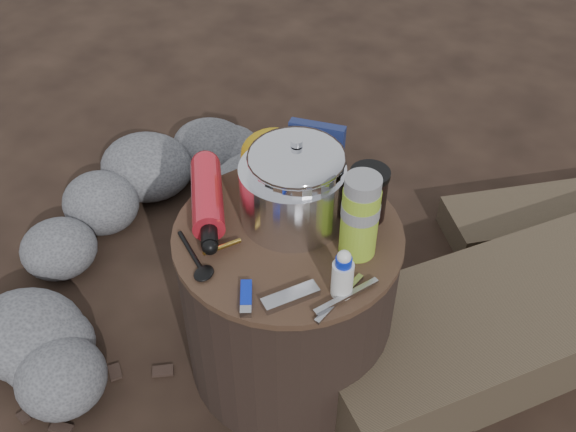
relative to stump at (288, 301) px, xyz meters
The scene contains 15 objects.
ground 0.22m from the stump, ahead, with size 60.00×60.00×0.00m, color black.
stump is the anchor object (origin of this frame).
rock_ring 0.51m from the stump, 163.25° to the left, with size 0.51×1.10×0.22m, color #535358, non-canonical shape.
foil_windscreen 0.29m from the stump, 107.64° to the left, with size 0.21×0.21×0.13m, color silver.
camping_pot 0.31m from the stump, 98.12° to the left, with size 0.19×0.19×0.19m, color silver.
fuel_bottle 0.31m from the stump, behind, with size 0.07×0.27×0.07m, color red, non-canonical shape.
thermos 0.34m from the stump, ahead, with size 0.07×0.07×0.18m, color #95BE2B.
travel_mug 0.32m from the stump, 45.54° to the left, with size 0.08×0.08×0.12m, color black.
stuff_sack 0.33m from the stump, 123.95° to the left, with size 0.18×0.14×0.12m, color gold.
food_pouch 0.34m from the stump, 97.53° to the left, with size 0.12×0.03×0.15m, color navy.
lighter 0.29m from the stump, 86.60° to the right, with size 0.02×0.08×0.01m, color #0B23B9.
multitool 0.29m from the stump, 60.79° to the right, with size 0.03×0.11×0.02m, color #A2A2A6.
pot_grabber 0.30m from the stump, 33.90° to the right, with size 0.04×0.14×0.01m, color #A2A2A6, non-canonical shape.
spork 0.30m from the stump, 135.24° to the right, with size 0.03×0.14×0.01m, color black, non-canonical shape.
squeeze_bottle 0.32m from the stump, 30.49° to the right, with size 0.04×0.04×0.10m, color silver.
Camera 1 is at (0.45, -0.86, 1.38)m, focal length 41.49 mm.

